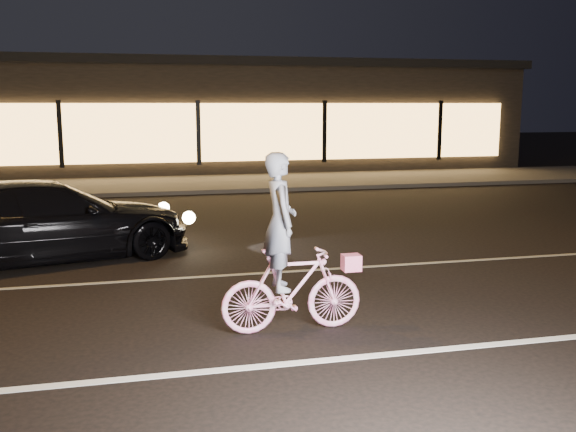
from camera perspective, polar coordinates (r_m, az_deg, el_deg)
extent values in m
plane|color=black|center=(8.13, 2.32, -8.57)|extent=(90.00, 90.00, 0.00)
cube|color=silver|center=(6.78, 5.80, -12.42)|extent=(60.00, 0.12, 0.01)
cube|color=gray|center=(9.98, -0.77, -5.00)|extent=(60.00, 0.10, 0.01)
cube|color=#383533|center=(20.68, -7.39, 2.86)|extent=(30.00, 4.00, 0.12)
cube|color=black|center=(26.51, -8.85, 8.57)|extent=(25.00, 8.00, 4.00)
cube|color=black|center=(26.54, -8.97, 13.00)|extent=(25.40, 8.40, 0.30)
cube|color=#F0AB54|center=(22.44, -7.99, 7.35)|extent=(23.00, 0.15, 2.00)
cube|color=black|center=(22.39, -19.59, 6.87)|extent=(0.15, 0.08, 2.20)
cube|color=black|center=(22.36, -7.97, 7.34)|extent=(0.15, 0.08, 2.20)
cube|color=black|center=(23.21, 3.25, 7.51)|extent=(0.15, 0.08, 2.20)
cube|color=black|center=(24.87, 13.33, 7.42)|extent=(0.15, 0.08, 2.20)
imported|color=#FF3C9B|center=(7.34, 0.37, -6.57)|extent=(1.64, 0.46, 0.98)
imported|color=silver|center=(7.13, -0.72, -0.49)|extent=(0.37, 0.56, 1.55)
cube|color=#E34987|center=(7.46, 5.64, -4.15)|extent=(0.21, 0.17, 0.19)
imported|color=black|center=(11.27, -20.53, -0.42)|extent=(5.00, 3.23, 1.35)
sphere|color=#FFF2BF|center=(12.45, -11.00, 0.70)|extent=(0.22, 0.22, 0.22)
sphere|color=#FFF2BF|center=(11.32, -8.81, -0.15)|extent=(0.22, 0.22, 0.22)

